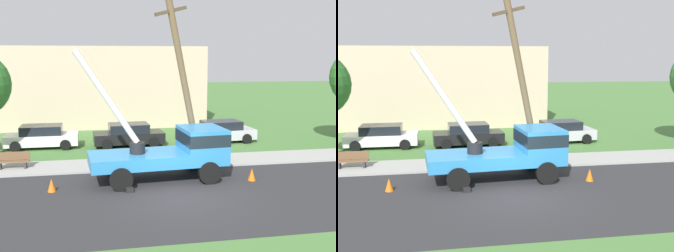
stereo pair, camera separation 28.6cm
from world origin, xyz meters
TOP-DOWN VIEW (x-y plane):
  - ground_plane at (0.00, 12.00)m, footprint 120.00×120.00m
  - road_asphalt at (0.00, 0.00)m, footprint 80.00×8.36m
  - sidewalk_strip at (0.00, 5.45)m, footprint 80.00×2.54m
  - utility_truck at (0.33, 2.66)m, footprint 6.93×3.23m
  - leaning_utility_pole at (0.99, 3.93)m, footprint 2.75×1.53m
  - traffic_cone_ahead at (3.71, 1.66)m, footprint 0.36×0.36m
  - traffic_cone_behind at (-5.18, 1.67)m, footprint 0.36×0.36m
  - parked_sedan_white at (-6.52, 10.55)m, footprint 4.40×2.03m
  - parked_sedan_black at (-1.16, 10.21)m, footprint 4.48×2.15m
  - parked_sedan_silver at (4.96, 10.26)m, footprint 4.53×2.24m
  - park_bench at (-7.38, 5.51)m, footprint 1.60×0.45m
  - lowrise_building_backdrop at (-3.31, 19.31)m, footprint 18.00×6.00m

SIDE VIEW (x-z plane):
  - ground_plane at x=0.00m, z-range 0.00..0.00m
  - road_asphalt at x=0.00m, z-range 0.00..0.01m
  - sidewalk_strip at x=0.00m, z-range 0.00..0.10m
  - traffic_cone_ahead at x=3.71m, z-range 0.00..0.56m
  - traffic_cone_behind at x=-5.18m, z-range 0.00..0.56m
  - park_bench at x=-7.38m, z-range 0.01..0.91m
  - parked_sedan_white at x=-6.52m, z-range 0.00..1.42m
  - parked_sedan_black at x=-1.16m, z-range 0.00..1.42m
  - parked_sedan_silver at x=4.96m, z-range 0.00..1.42m
  - utility_truck at x=0.33m, z-range -1.58..4.40m
  - lowrise_building_backdrop at x=-3.31m, z-range 0.00..6.40m
  - leaning_utility_pole at x=0.99m, z-range 0.12..8.93m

